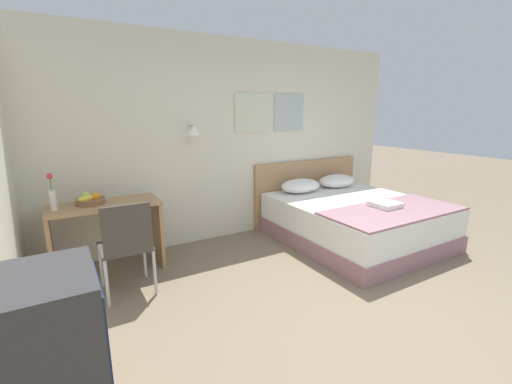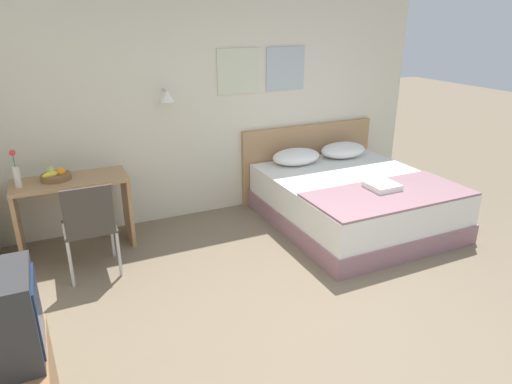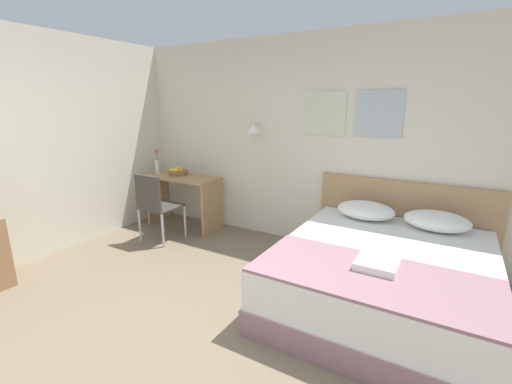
# 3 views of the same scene
# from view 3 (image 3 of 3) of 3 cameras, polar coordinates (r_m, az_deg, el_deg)

# --- Properties ---
(ground_plane) EXTENTS (24.00, 24.00, 0.00)m
(ground_plane) POSITION_cam_3_polar(r_m,az_deg,el_deg) (2.88, -19.09, -25.56)
(ground_plane) COLOR #756651
(wall_back) EXTENTS (5.66, 0.31, 2.65)m
(wall_back) POSITION_cam_3_polar(r_m,az_deg,el_deg) (4.50, 7.09, 8.24)
(wall_back) COLOR beige
(wall_back) RESTS_ON ground_plane
(bed) EXTENTS (1.80, 2.03, 0.56)m
(bed) POSITION_cam_3_polar(r_m,az_deg,el_deg) (3.40, 20.31, -13.30)
(bed) COLOR gray
(bed) RESTS_ON ground_plane
(headboard) EXTENTS (1.92, 0.06, 0.97)m
(headboard) POSITION_cam_3_polar(r_m,az_deg,el_deg) (4.28, 23.13, -4.75)
(headboard) COLOR #A87F56
(headboard) RESTS_ON ground_plane
(pillow_left) EXTENTS (0.63, 0.42, 0.20)m
(pillow_left) POSITION_cam_3_polar(r_m,az_deg,el_deg) (4.01, 17.82, -2.92)
(pillow_left) COLOR white
(pillow_left) RESTS_ON bed
(pillow_right) EXTENTS (0.63, 0.42, 0.20)m
(pillow_right) POSITION_cam_3_polar(r_m,az_deg,el_deg) (3.93, 27.90, -4.29)
(pillow_right) COLOR white
(pillow_right) RESTS_ON bed
(throw_blanket) EXTENTS (1.75, 0.81, 0.02)m
(throw_blanket) POSITION_cam_3_polar(r_m,az_deg,el_deg) (2.75, 18.54, -13.10)
(throw_blanket) COLOR gray
(throw_blanket) RESTS_ON bed
(folded_towel_near_foot) EXTENTS (0.31, 0.31, 0.06)m
(folded_towel_near_foot) POSITION_cam_3_polar(r_m,az_deg,el_deg) (2.86, 19.55, -11.19)
(folded_towel_near_foot) COLOR white
(folded_towel_near_foot) RESTS_ON throw_blanket
(desk) EXTENTS (1.11, 0.50, 0.78)m
(desk) POSITION_cam_3_polar(r_m,az_deg,el_deg) (5.21, -12.01, -0.02)
(desk) COLOR #A87F56
(desk) RESTS_ON ground_plane
(desk_chair) EXTENTS (0.46, 0.46, 0.93)m
(desk_chair) POSITION_cam_3_polar(r_m,az_deg,el_deg) (4.70, -16.46, -1.68)
(desk_chair) COLOR #3D3833
(desk_chair) RESTS_ON ground_plane
(fruit_bowl) EXTENTS (0.29, 0.29, 0.13)m
(fruit_bowl) POSITION_cam_3_polar(r_m,az_deg,el_deg) (5.26, -12.83, 3.29)
(fruit_bowl) COLOR brown
(fruit_bowl) RESTS_ON desk
(flower_vase) EXTENTS (0.06, 0.06, 0.37)m
(flower_vase) POSITION_cam_3_polar(r_m,az_deg,el_deg) (5.41, -16.13, 4.50)
(flower_vase) COLOR silver
(flower_vase) RESTS_ON desk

